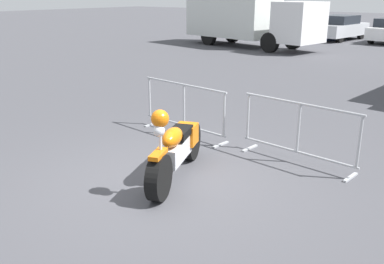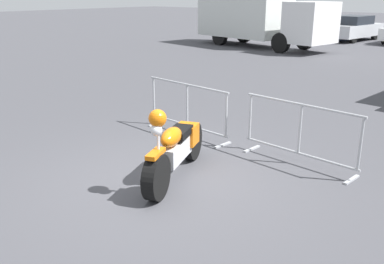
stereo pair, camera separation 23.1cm
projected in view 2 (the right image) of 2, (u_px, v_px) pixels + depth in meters
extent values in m
plane|color=#424247|center=(167.00, 181.00, 6.69)|extent=(120.00, 120.00, 0.00)
cylinder|color=black|center=(156.00, 177.00, 6.01)|extent=(0.42, 0.69, 0.67)
cylinder|color=black|center=(191.00, 141.00, 7.47)|extent=(0.42, 0.69, 0.67)
cube|color=silver|center=(176.00, 151.00, 6.71)|extent=(0.56, 0.91, 0.29)
ellipsoid|color=orange|center=(171.00, 137.00, 6.45)|extent=(0.47, 0.64, 0.27)
cube|color=black|center=(180.00, 132.00, 6.80)|extent=(0.47, 0.61, 0.13)
cube|color=orange|center=(187.00, 134.00, 7.17)|extent=(0.45, 0.47, 0.33)
cube|color=orange|center=(156.00, 154.00, 5.90)|extent=(0.29, 0.44, 0.06)
cylinder|color=silver|center=(158.00, 142.00, 5.95)|extent=(0.05, 0.05, 0.47)
sphere|color=silver|center=(156.00, 130.00, 5.85)|extent=(0.17, 0.17, 0.17)
sphere|color=orange|center=(158.00, 118.00, 5.84)|extent=(0.25, 0.25, 0.25)
cylinder|color=#9EA0A5|center=(187.00, 85.00, 8.54)|extent=(2.19, 0.24, 0.04)
cylinder|color=#9EA0A5|center=(187.00, 125.00, 8.81)|extent=(2.19, 0.24, 0.04)
cylinder|color=#9EA0A5|center=(154.00, 97.00, 9.38)|extent=(0.05, 0.05, 0.85)
cylinder|color=#9EA0A5|center=(187.00, 105.00, 8.67)|extent=(0.05, 0.05, 0.85)
cylinder|color=#9EA0A5|center=(226.00, 115.00, 7.97)|extent=(0.05, 0.05, 0.85)
cube|color=#9EA0A5|center=(157.00, 124.00, 9.52)|extent=(0.10, 0.44, 0.03)
cube|color=#9EA0A5|center=(223.00, 145.00, 8.21)|extent=(0.10, 0.44, 0.03)
cylinder|color=#9EA0A5|center=(302.00, 105.00, 7.03)|extent=(2.19, 0.24, 0.04)
cylinder|color=#9EA0A5|center=(298.00, 153.00, 7.29)|extent=(2.19, 0.24, 0.04)
cylinder|color=#9EA0A5|center=(250.00, 117.00, 7.86)|extent=(0.05, 0.05, 0.85)
cylinder|color=#9EA0A5|center=(300.00, 129.00, 7.16)|extent=(0.05, 0.05, 0.85)
cylinder|color=#9EA0A5|center=(361.00, 144.00, 6.46)|extent=(0.05, 0.05, 0.85)
cube|color=#9EA0A5|center=(252.00, 149.00, 8.00)|extent=(0.10, 0.44, 0.03)
cube|color=#9EA0A5|center=(351.00, 180.00, 6.69)|extent=(0.10, 0.44, 0.03)
cube|color=silver|center=(244.00, 13.00, 23.17)|extent=(5.32, 3.12, 2.50)
cube|color=silver|center=(311.00, 23.00, 20.14)|extent=(2.15, 2.46, 1.90)
cylinder|color=black|center=(305.00, 40.00, 21.71)|extent=(0.99, 0.44, 0.96)
cylinder|color=black|center=(281.00, 43.00, 20.52)|extent=(0.99, 0.44, 0.96)
cylinder|color=black|center=(244.00, 34.00, 24.77)|extent=(0.99, 0.44, 0.96)
cylinder|color=black|center=(220.00, 36.00, 23.58)|extent=(0.99, 0.44, 0.96)
cube|color=maroon|center=(269.00, 25.00, 29.77)|extent=(2.17, 4.31, 0.67)
cube|color=#1E232B|center=(268.00, 17.00, 29.49)|extent=(1.79, 2.29, 0.48)
cylinder|color=black|center=(272.00, 28.00, 31.21)|extent=(0.28, 0.64, 0.62)
cylinder|color=black|center=(288.00, 29.00, 30.23)|extent=(0.28, 0.64, 0.62)
cylinder|color=black|center=(249.00, 30.00, 29.48)|extent=(0.28, 0.64, 0.62)
cylinder|color=black|center=(265.00, 31.00, 28.50)|extent=(0.28, 0.64, 0.62)
cube|color=#284799|center=(309.00, 27.00, 27.80)|extent=(2.35, 4.67, 0.73)
cube|color=#1E232B|center=(308.00, 17.00, 27.50)|extent=(1.94, 2.48, 0.52)
cylinder|color=black|center=(310.00, 30.00, 29.36)|extent=(0.31, 0.69, 0.67)
cylinder|color=black|center=(330.00, 31.00, 28.30)|extent=(0.31, 0.69, 0.67)
cylinder|color=black|center=(286.00, 32.00, 27.49)|extent=(0.31, 0.69, 0.67)
cylinder|color=black|center=(306.00, 34.00, 26.43)|extent=(0.31, 0.69, 0.67)
cube|color=#B7BABF|center=(353.00, 30.00, 25.78)|extent=(2.27, 4.51, 0.71)
cube|color=#1E232B|center=(353.00, 20.00, 25.49)|extent=(1.88, 2.40, 0.50)
cylinder|color=black|center=(352.00, 33.00, 27.28)|extent=(0.30, 0.67, 0.64)
cylinder|color=black|center=(375.00, 34.00, 26.26)|extent=(0.30, 0.67, 0.64)
cylinder|color=black|center=(330.00, 36.00, 25.48)|extent=(0.30, 0.67, 0.64)
cylinder|color=black|center=(353.00, 38.00, 24.45)|extent=(0.30, 0.67, 0.64)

